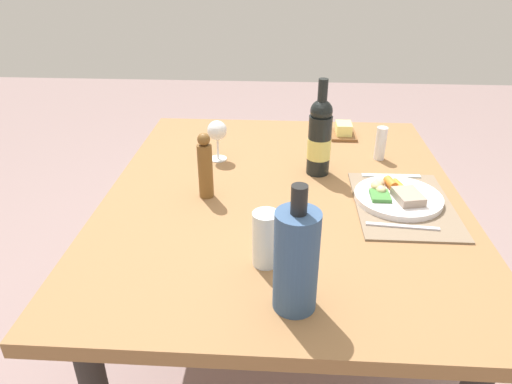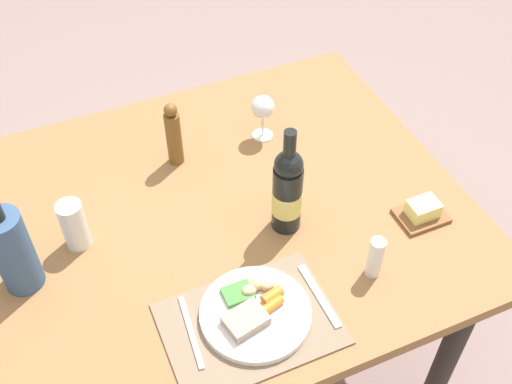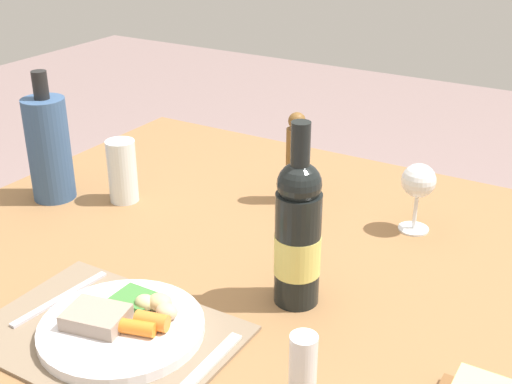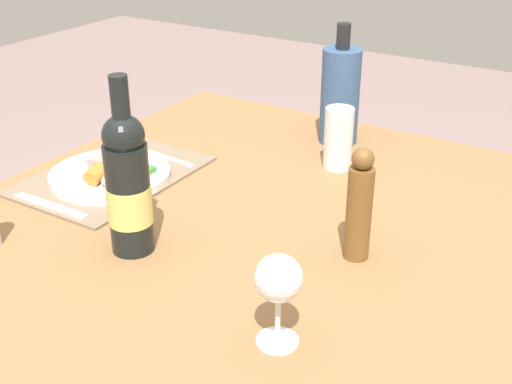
% 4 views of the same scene
% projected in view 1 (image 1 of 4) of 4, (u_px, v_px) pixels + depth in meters
% --- Properties ---
extents(ground_plane, '(8.00, 8.00, 0.00)m').
position_uv_depth(ground_plane, '(278.00, 357.00, 1.81)').
color(ground_plane, gray).
extents(dining_table, '(1.32, 1.10, 0.72)m').
position_uv_depth(dining_table, '(282.00, 214.00, 1.50)').
color(dining_table, olive).
rests_on(dining_table, ground_plane).
extents(placemat, '(0.40, 0.28, 0.01)m').
position_uv_depth(placemat, '(403.00, 204.00, 1.39)').
color(placemat, '#7F6B55').
rests_on(placemat, dining_table).
extents(dinner_plate, '(0.26, 0.26, 0.05)m').
position_uv_depth(dinner_plate, '(397.00, 196.00, 1.40)').
color(dinner_plate, white).
rests_on(dinner_plate, placemat).
extents(fork, '(0.03, 0.20, 0.00)m').
position_uv_depth(fork, '(402.00, 226.00, 1.27)').
color(fork, silver).
rests_on(fork, placemat).
extents(knife, '(0.02, 0.19, 0.00)m').
position_uv_depth(knife, '(391.00, 176.00, 1.55)').
color(knife, silver).
rests_on(knife, placemat).
extents(pepper_mill, '(0.04, 0.04, 0.21)m').
position_uv_depth(pepper_mill, '(205.00, 167.00, 1.39)').
color(pepper_mill, brown).
rests_on(pepper_mill, dining_table).
extents(water_tumbler, '(0.06, 0.06, 0.14)m').
position_uv_depth(water_tumbler, '(266.00, 242.00, 1.11)').
color(water_tumbler, silver).
rests_on(water_tumbler, dining_table).
extents(wine_glass, '(0.07, 0.07, 0.15)m').
position_uv_depth(wine_glass, '(217.00, 132.00, 1.63)').
color(wine_glass, white).
rests_on(wine_glass, dining_table).
extents(butter_dish, '(0.13, 0.10, 0.06)m').
position_uv_depth(butter_dish, '(343.00, 131.00, 1.87)').
color(butter_dish, brown).
rests_on(butter_dish, dining_table).
extents(salt_shaker, '(0.04, 0.04, 0.12)m').
position_uv_depth(salt_shaker, '(381.00, 143.00, 1.66)').
color(salt_shaker, white).
rests_on(salt_shaker, dining_table).
extents(cooler_bottle, '(0.09, 0.09, 0.29)m').
position_uv_depth(cooler_bottle, '(296.00, 260.00, 0.95)').
color(cooler_bottle, '#36537B').
rests_on(cooler_bottle, dining_table).
extents(wine_bottle, '(0.08, 0.08, 0.32)m').
position_uv_depth(wine_bottle, '(320.00, 137.00, 1.53)').
color(wine_bottle, black).
rests_on(wine_bottle, dining_table).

